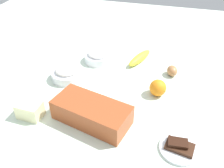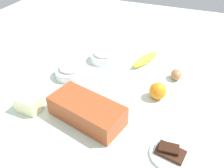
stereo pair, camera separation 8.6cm
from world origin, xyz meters
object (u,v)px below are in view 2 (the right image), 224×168
at_px(loaf_pan, 87,110).
at_px(chocolate_plate, 170,153).
at_px(sugar_bowl, 104,56).
at_px(butter_block, 29,104).
at_px(banana, 145,60).
at_px(egg_near_butter, 176,75).
at_px(orange_fruit, 158,91).
at_px(flour_bowl, 70,71).

xyz_separation_m(loaf_pan, chocolate_plate, (-0.32, 0.05, -0.03)).
height_order(sugar_bowl, butter_block, sugar_bowl).
xyz_separation_m(banana, chocolate_plate, (-0.22, 0.52, -0.01)).
relative_size(butter_block, chocolate_plate, 0.69).
xyz_separation_m(banana, butter_block, (0.32, 0.51, 0.01)).
height_order(loaf_pan, chocolate_plate, loaf_pan).
bearing_deg(chocolate_plate, loaf_pan, -8.85).
bearing_deg(butter_block, chocolate_plate, 179.06).
xyz_separation_m(loaf_pan, egg_near_butter, (-0.26, -0.39, -0.02)).
xyz_separation_m(orange_fruit, chocolate_plate, (-0.10, 0.27, -0.03)).
height_order(loaf_pan, butter_block, loaf_pan).
height_order(flour_bowl, banana, flour_bowl).
xyz_separation_m(flour_bowl, orange_fruit, (-0.42, 0.01, 0.01)).
xyz_separation_m(flour_bowl, sugar_bowl, (-0.09, -0.19, 0.00)).
bearing_deg(sugar_bowl, orange_fruit, 149.38).
height_order(banana, chocolate_plate, banana).
distance_m(banana, chocolate_plate, 0.57).
distance_m(butter_block, egg_near_butter, 0.65).
height_order(banana, orange_fruit, orange_fruit).
distance_m(butter_block, chocolate_plate, 0.55).
xyz_separation_m(orange_fruit, butter_block, (0.44, 0.26, -0.01)).
height_order(orange_fruit, egg_near_butter, orange_fruit).
height_order(flour_bowl, egg_near_butter, flour_bowl).
bearing_deg(chocolate_plate, banana, -66.61).
bearing_deg(butter_block, flour_bowl, -96.20).
bearing_deg(egg_near_butter, sugar_bowl, -4.12).
distance_m(flour_bowl, egg_near_butter, 0.49).
height_order(butter_block, egg_near_butter, butter_block).
height_order(flour_bowl, orange_fruit, orange_fruit).
xyz_separation_m(loaf_pan, butter_block, (0.23, 0.04, -0.01)).
height_order(flour_bowl, sugar_bowl, same).
bearing_deg(banana, egg_near_butter, 153.60).
distance_m(egg_near_butter, chocolate_plate, 0.44).
distance_m(loaf_pan, butter_block, 0.23).
relative_size(orange_fruit, egg_near_butter, 1.13).
relative_size(loaf_pan, orange_fruit, 4.28).
xyz_separation_m(loaf_pan, sugar_bowl, (0.11, -0.41, -0.01)).
relative_size(flour_bowl, egg_near_butter, 2.23).
bearing_deg(banana, flour_bowl, 39.50).
relative_size(banana, egg_near_butter, 3.03).
bearing_deg(loaf_pan, egg_near_butter, -110.65).
relative_size(banana, orange_fruit, 2.69).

